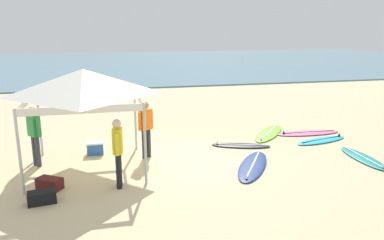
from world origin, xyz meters
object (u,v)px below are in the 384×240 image
Objects in this scene: surfboard_teal at (363,158)px; gear_bag_near_tent at (50,183)px; cooler_box at (95,148)px; canopy_tent at (83,83)px; person_yellow at (118,148)px; gear_bag_by_pole at (42,197)px; surfboard_pink at (308,133)px; person_green at (34,132)px; surfboard_cyan at (321,140)px; person_orange at (146,126)px; surfboard_navy at (253,166)px; surfboard_lime at (269,133)px; surfboard_black at (241,145)px.

surfboard_teal is 8.78m from gear_bag_near_tent.
cooler_box is (1.03, 2.38, 0.06)m from gear_bag_near_tent.
person_yellow is at bearing -62.72° from canopy_tent.
person_yellow is at bearing 16.11° from gear_bag_by_pole.
gear_bag_by_pole is (-8.68, -3.69, 0.10)m from surfboard_pink.
surfboard_cyan is at bearing 1.64° from person_green.
person_orange is 2.85× the size of gear_bag_by_pole.
surfboard_teal is 8.89m from gear_bag_by_pole.
surfboard_cyan is 0.86× the size of surfboard_navy.
surfboard_lime is 3.96× the size of gear_bag_near_tent.
canopy_tent is 7.02m from surfboard_lime.
person_green is (-1.43, 0.51, -1.40)m from canopy_tent.
surfboard_teal is 9.52m from person_green.
canopy_tent reaches higher than surfboard_cyan.
canopy_tent is 1.18× the size of surfboard_navy.
surfboard_lime is 1.39× the size of person_green.
person_yellow is 2.85× the size of gear_bag_near_tent.
cooler_box is (1.09, 3.14, 0.06)m from gear_bag_by_pole.
canopy_tent is 1.40× the size of surfboard_teal.
surfboard_pink is 6.27m from person_orange.
surfboard_pink is (1.43, -0.29, 0.00)m from surfboard_lime.
surfboard_cyan is at bearing -92.18° from surfboard_pink.
gear_bag_by_pole reaches higher than surfboard_pink.
person_orange and person_yellow have the same top height.
gear_bag_near_tent is at bearing -159.89° from surfboard_black.
surfboard_lime is (1.84, 2.97, 0.00)m from surfboard_navy.
gear_bag_near_tent is at bearing 85.27° from gear_bag_by_pole.
cooler_box is (-0.62, 2.65, -0.79)m from person_yellow.
surfboard_pink is at bearing 7.44° from person_green.
person_green is (-7.73, -1.49, 0.95)m from surfboard_lime.
person_yellow reaches higher than surfboard_pink.
canopy_tent is at bearing 117.28° from person_yellow.
person_orange is 1.83m from cooler_box.
surfboard_pink is at bearing 87.82° from surfboard_cyan.
person_green reaches higher than cooler_box.
person_green reaches higher than surfboard_navy.
surfboard_teal is 0.88× the size of surfboard_pink.
cooler_box is at bearing 177.01° from surfboard_cyan.
person_yellow is (-6.97, -3.19, 0.95)m from surfboard_pink.
surfboard_cyan is (7.70, 0.77, -2.35)m from canopy_tent.
surfboard_lime is (-1.60, 3.13, -0.00)m from surfboard_teal.
surfboard_pink is (2.96, 0.85, -0.00)m from surfboard_black.
person_yellow is (2.20, -1.99, 0.00)m from person_green.
person_orange is 3.69m from gear_bag_by_pole.
canopy_tent is at bearing 64.54° from gear_bag_by_pole.
surfboard_lime is at bearing 17.54° from canopy_tent.
canopy_tent is 3.14m from gear_bag_by_pole.
canopy_tent is at bearing -174.31° from surfboard_cyan.
surfboard_cyan and surfboard_pink have the same top height.
surfboard_pink is 1.41× the size of person_green.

